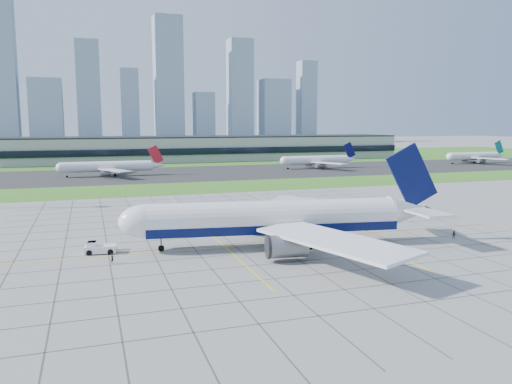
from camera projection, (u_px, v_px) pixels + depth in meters
ground at (269, 241)px, 102.98m from camera, size 1400.00×1400.00×0.00m
grass_median at (187, 188)px, 187.51m from camera, size 700.00×35.00×0.04m
asphalt_taxiway at (166, 174)px, 239.17m from camera, size 700.00×75.00×0.04m
grass_far at (142, 159)px, 342.49m from camera, size 700.00×145.00×0.04m
apron_markings at (254, 230)px, 113.53m from camera, size 120.00×130.00×0.03m
terminal at (207, 148)px, 330.40m from camera, size 260.00×43.00×15.80m
city_skyline at (110, 93)px, 580.58m from camera, size 523.00×32.40×160.00m
airliner at (276, 219)px, 97.92m from camera, size 64.11×64.52×20.25m
pushback_tug at (99, 248)px, 93.02m from camera, size 8.43×3.60×2.31m
crew_near at (112, 259)px, 86.48m from camera, size 0.71×0.74×1.70m
crew_far at (454, 235)px, 104.95m from camera, size 1.06×0.99×1.74m
distant_jet_1 at (109, 166)px, 228.57m from camera, size 45.49×42.66×14.08m
distant_jet_2 at (317, 160)px, 268.48m from camera, size 42.19×42.66×14.08m
distant_jet_3 at (474, 156)px, 301.38m from camera, size 39.76×42.66×14.08m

